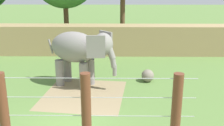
% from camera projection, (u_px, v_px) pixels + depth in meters
% --- Properties ---
extents(dirt_patch, '(4.63, 4.85, 0.01)m').
position_uv_depth(dirt_patch, '(84.00, 94.00, 14.40)').
color(dirt_patch, '#937F5B').
rests_on(dirt_patch, ground).
extents(embankment_wall, '(36.00, 1.80, 2.35)m').
position_uv_depth(embankment_wall, '(92.00, 40.00, 22.14)').
color(embankment_wall, tan).
rests_on(embankment_wall, ground).
extents(elephant, '(4.03, 2.59, 3.16)m').
position_uv_depth(elephant, '(79.00, 50.00, 15.07)').
color(elephant, gray).
rests_on(elephant, ground).
extents(enrichment_ball, '(0.74, 0.74, 0.74)m').
position_uv_depth(enrichment_ball, '(148.00, 76.00, 16.16)').
color(enrichment_ball, gray).
rests_on(enrichment_ball, ground).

